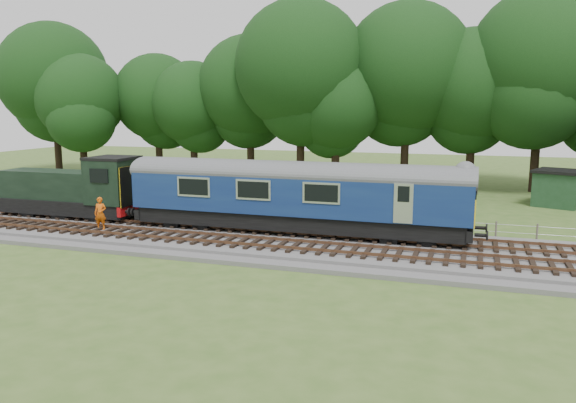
% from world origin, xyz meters
% --- Properties ---
extents(ground, '(120.00, 120.00, 0.00)m').
position_xyz_m(ground, '(0.00, 0.00, 0.00)').
color(ground, '#3C5B21').
rests_on(ground, ground).
extents(ballast, '(70.00, 7.00, 0.35)m').
position_xyz_m(ballast, '(0.00, 0.00, 0.17)').
color(ballast, '#4C4C4F').
rests_on(ballast, ground).
extents(track_north, '(67.20, 2.40, 0.21)m').
position_xyz_m(track_north, '(0.00, 1.40, 0.42)').
color(track_north, black).
rests_on(track_north, ballast).
extents(track_south, '(67.20, 2.40, 0.21)m').
position_xyz_m(track_south, '(0.00, -1.60, 0.42)').
color(track_south, black).
rests_on(track_south, ballast).
extents(fence, '(64.00, 0.12, 1.00)m').
position_xyz_m(fence, '(0.00, 4.50, 0.00)').
color(fence, '#6B6054').
rests_on(fence, ground).
extents(tree_line, '(70.00, 8.00, 18.00)m').
position_xyz_m(tree_line, '(0.00, 22.00, 0.00)').
color(tree_line, black).
rests_on(tree_line, ground).
extents(dmu_railcar, '(18.05, 2.86, 3.88)m').
position_xyz_m(dmu_railcar, '(1.85, 1.40, 2.61)').
color(dmu_railcar, black).
rests_on(dmu_railcar, ground).
extents(shunter_loco, '(8.92, 2.60, 3.38)m').
position_xyz_m(shunter_loco, '(-12.08, 1.40, 1.97)').
color(shunter_loco, black).
rests_on(shunter_loco, ground).
extents(worker, '(0.74, 0.58, 1.78)m').
position_xyz_m(worker, '(-8.43, -1.19, 1.24)').
color(worker, '#DD560B').
rests_on(worker, ballast).
extents(shed, '(4.09, 4.09, 2.59)m').
position_xyz_m(shed, '(16.53, 16.81, 1.31)').
color(shed, '#1A391D').
rests_on(shed, ground).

